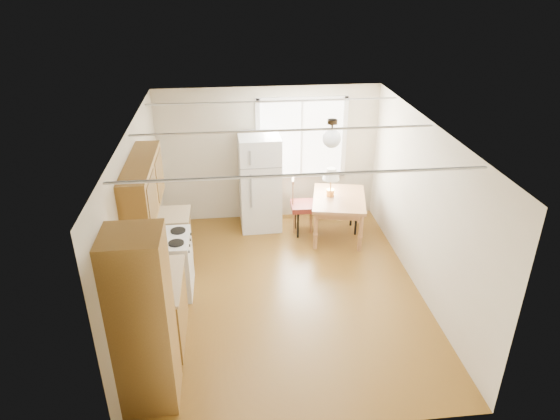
{
  "coord_description": "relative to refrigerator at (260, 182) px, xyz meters",
  "views": [
    {
      "loc": [
        -0.73,
        -6.1,
        4.4
      ],
      "look_at": [
        -0.02,
        0.41,
        1.15
      ],
      "focal_mm": 32.0,
      "sensor_mm": 36.0,
      "label": 1
    }
  ],
  "objects": [
    {
      "name": "coffee_maker",
      "position": [
        -1.52,
        -3.44,
        0.17
      ],
      "size": [
        0.23,
        0.28,
        0.4
      ],
      "rotation": [
        0.0,
        0.0,
        -0.14
      ],
      "color": "black",
      "rests_on": "kitchen_run"
    },
    {
      "name": "pendant_light",
      "position": [
        0.9,
        -1.72,
        1.36
      ],
      "size": [
        0.26,
        0.26,
        0.4
      ],
      "color": "#302315",
      "rests_on": "room_shell"
    },
    {
      "name": "dining_table",
      "position": [
        1.34,
        -0.52,
        -0.23
      ],
      "size": [
        1.12,
        1.35,
        0.74
      ],
      "rotation": [
        0.0,
        0.0,
        -0.21
      ],
      "color": "#98643A",
      "rests_on": "ground"
    },
    {
      "name": "window_unit",
      "position": [
        0.8,
        0.35,
        0.68
      ],
      "size": [
        1.64,
        0.05,
        1.51
      ],
      "color": "white",
      "rests_on": "room_shell"
    },
    {
      "name": "room_shell",
      "position": [
        0.2,
        -2.12,
        0.38
      ],
      "size": [
        4.6,
        5.6,
        2.62
      ],
      "color": "#533411",
      "rests_on": "ground"
    },
    {
      "name": "bench",
      "position": [
        1.15,
        -0.36,
        -0.36
      ],
      "size": [
        1.26,
        0.49,
        0.57
      ],
      "rotation": [
        0.0,
        0.0,
        -0.03
      ],
      "color": "maroon",
      "rests_on": "ground"
    },
    {
      "name": "kitchen_run",
      "position": [
        -1.52,
        -2.75,
        -0.03
      ],
      "size": [
        0.65,
        3.4,
        2.2
      ],
      "color": "brown",
      "rests_on": "ground"
    },
    {
      "name": "chair",
      "position": [
        0.66,
        -0.21,
        -0.29
      ],
      "size": [
        0.46,
        0.45,
        1.01
      ],
      "rotation": [
        0.0,
        0.0,
        -0.13
      ],
      "color": "#98643A",
      "rests_on": "ground"
    },
    {
      "name": "refrigerator",
      "position": [
        0.0,
        0.0,
        0.0
      ],
      "size": [
        0.74,
        0.76,
        1.74
      ],
      "rotation": [
        0.0,
        0.0,
        0.03
      ],
      "color": "silver",
      "rests_on": "ground"
    },
    {
      "name": "table_lamp",
      "position": [
        1.2,
        -0.43,
        0.24
      ],
      "size": [
        0.3,
        0.3,
        0.51
      ],
      "rotation": [
        0.0,
        0.0,
        -0.3
      ],
      "color": "gold",
      "rests_on": "dining_table"
    },
    {
      "name": "kettle",
      "position": [
        -1.59,
        -2.84,
        0.11
      ],
      "size": [
        0.11,
        0.11,
        0.21
      ],
      "color": "red",
      "rests_on": "kitchen_run"
    }
  ]
}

